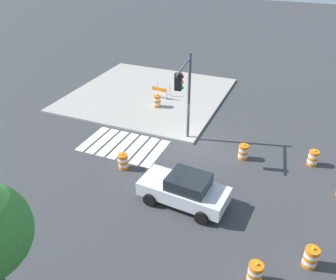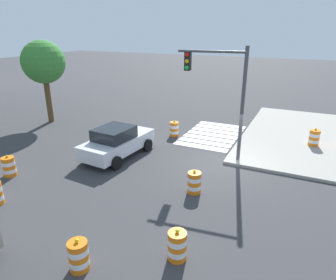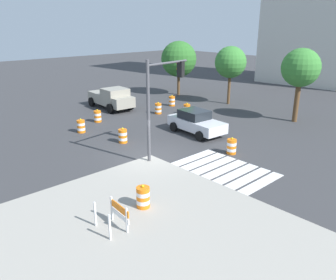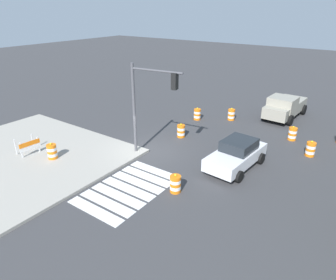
# 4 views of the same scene
# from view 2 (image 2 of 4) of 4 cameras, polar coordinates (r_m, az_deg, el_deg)

# --- Properties ---
(ground_plane) EXTENTS (120.00, 120.00, 0.00)m
(ground_plane) POSITION_cam_2_polar(r_m,az_deg,el_deg) (15.40, 10.26, -4.48)
(ground_plane) COLOR #38383A
(crosswalk_stripes) EXTENTS (5.10, 3.20, 0.02)m
(crosswalk_stripes) POSITION_cam_2_polar(r_m,az_deg,el_deg) (19.42, 8.30, 0.98)
(crosswalk_stripes) COLOR silver
(crosswalk_stripes) RESTS_ON ground
(sports_car) EXTENTS (4.44, 2.41, 1.63)m
(sports_car) POSITION_cam_2_polar(r_m,az_deg,el_deg) (16.01, -9.55, -0.31)
(sports_car) COLOR silver
(sports_car) RESTS_ON ground
(traffic_barrel_crosswalk_end) EXTENTS (0.56, 0.56, 1.02)m
(traffic_barrel_crosswalk_end) POSITION_cam_2_polar(r_m,az_deg,el_deg) (9.32, 1.74, -19.22)
(traffic_barrel_crosswalk_end) COLOR orange
(traffic_barrel_crosswalk_end) RESTS_ON ground
(traffic_barrel_median_near) EXTENTS (0.56, 0.56, 1.02)m
(traffic_barrel_median_near) POSITION_cam_2_polar(r_m,az_deg,el_deg) (18.91, 1.18, 2.08)
(traffic_barrel_median_near) COLOR orange
(traffic_barrel_median_near) RESTS_ON ground
(traffic_barrel_median_far) EXTENTS (0.56, 0.56, 1.02)m
(traffic_barrel_median_far) POSITION_cam_2_polar(r_m,az_deg,el_deg) (15.63, -27.71, -4.44)
(traffic_barrel_median_far) COLOR orange
(traffic_barrel_median_far) RESTS_ON ground
(traffic_barrel_lane_center) EXTENTS (0.56, 0.56, 1.02)m
(traffic_barrel_lane_center) POSITION_cam_2_polar(r_m,az_deg,el_deg) (9.33, -16.45, -20.14)
(traffic_barrel_lane_center) COLOR orange
(traffic_barrel_lane_center) RESTS_ON ground
(traffic_barrel_opposite_curb) EXTENTS (0.56, 0.56, 1.02)m
(traffic_barrel_opposite_curb) POSITION_cam_2_polar(r_m,az_deg,el_deg) (12.54, 4.96, -7.96)
(traffic_barrel_opposite_curb) COLOR orange
(traffic_barrel_opposite_curb) RESTS_ON ground
(traffic_barrel_on_sidewalk) EXTENTS (0.56, 0.56, 1.02)m
(traffic_barrel_on_sidewalk) POSITION_cam_2_polar(r_m,az_deg,el_deg) (18.83, 25.77, 0.38)
(traffic_barrel_on_sidewalk) COLOR orange
(traffic_barrel_on_sidewalk) RESTS_ON sidewalk_corner
(traffic_light_pole) EXTENTS (0.70, 3.27, 5.50)m
(traffic_light_pole) POSITION_cam_2_polar(r_m,az_deg,el_deg) (14.79, 9.68, 10.44)
(traffic_light_pole) COLOR #4C4C51
(traffic_light_pole) RESTS_ON sidewalk_corner
(street_tree_streetside_near) EXTENTS (2.90, 2.90, 5.65)m
(street_tree_streetside_near) POSITION_cam_2_polar(r_m,az_deg,el_deg) (22.83, -22.37, 13.28)
(street_tree_streetside_near) COLOR brown
(street_tree_streetside_near) RESTS_ON ground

